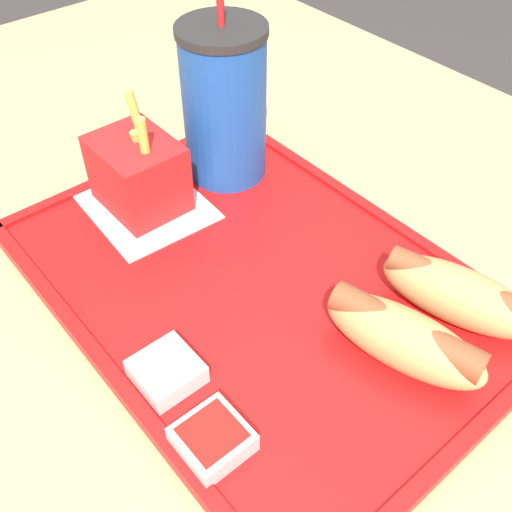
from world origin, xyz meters
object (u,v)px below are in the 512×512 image
object	(u,v)px
soda_cup	(224,104)
sauce_cup_ketchup	(213,439)
hot_dog_near	(404,337)
sauce_cup_mayo	(167,371)
fries_carton	(139,174)
hot_dog_far	(459,294)

from	to	relation	value
soda_cup	sauce_cup_ketchup	distance (m)	0.34
soda_cup	hot_dog_near	world-z (taller)	soda_cup
sauce_cup_mayo	fries_carton	bearing A→B (deg)	152.52
soda_cup	sauce_cup_mayo	bearing A→B (deg)	-47.77
sauce_cup_ketchup	soda_cup	bearing A→B (deg)	140.19
hot_dog_far	fries_carton	size ratio (longest dim) A/B	1.20
soda_cup	sauce_cup_mayo	world-z (taller)	soda_cup
fries_carton	sauce_cup_ketchup	xyz separation A→B (m)	(0.26, -0.11, -0.03)
soda_cup	hot_dog_near	bearing A→B (deg)	-9.97
soda_cup	hot_dog_near	distance (m)	0.30
hot_dog_far	hot_dog_near	distance (m)	0.07
hot_dog_far	hot_dog_near	world-z (taller)	same
hot_dog_near	sauce_cup_mayo	size ratio (longest dim) A/B	3.02
fries_carton	sauce_cup_mayo	world-z (taller)	fries_carton
hot_dog_near	hot_dog_far	bearing A→B (deg)	90.00
fries_carton	sauce_cup_mayo	size ratio (longest dim) A/B	2.52
hot_dog_near	fries_carton	distance (m)	0.30
soda_cup	fries_carton	xyz separation A→B (m)	(-0.01, -0.10, -0.04)
soda_cup	hot_dog_far	distance (m)	0.29
hot_dog_near	fries_carton	world-z (taller)	fries_carton
hot_dog_near	soda_cup	bearing A→B (deg)	170.03
soda_cup	sauce_cup_mayo	distance (m)	0.28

